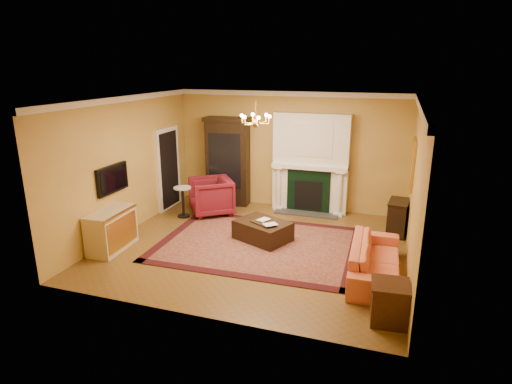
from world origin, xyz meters
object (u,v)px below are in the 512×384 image
at_px(coral_sofa, 376,254).
at_px(console_table, 398,218).
at_px(commode, 111,230).
at_px(china_cabinet, 228,163).
at_px(pedestal_table, 183,200).
at_px(wingback_armchair, 211,195).
at_px(leather_ottoman, 263,230).
at_px(end_table, 389,304).

relative_size(coral_sofa, console_table, 2.86).
height_order(commode, coral_sofa, coral_sofa).
height_order(china_cabinet, pedestal_table, china_cabinet).
xyz_separation_m(wingback_armchair, leather_ottoman, (1.75, -1.21, -0.29)).
relative_size(console_table, leather_ottoman, 0.68).
height_order(end_table, leather_ottoman, end_table).
bearing_deg(end_table, leather_ottoman, 138.96).
height_order(pedestal_table, commode, commode).
relative_size(pedestal_table, commode, 0.69).
height_order(commode, leather_ottoman, commode).
distance_m(wingback_armchair, end_table, 5.66).
relative_size(china_cabinet, leather_ottoman, 2.03).
height_order(china_cabinet, wingback_armchair, china_cabinet).
xyz_separation_m(commode, console_table, (5.51, 2.67, -0.04)).
distance_m(china_cabinet, commode, 3.81).
bearing_deg(commode, console_table, 23.21).
bearing_deg(coral_sofa, commode, 93.71).
xyz_separation_m(wingback_armchair, pedestal_table, (-0.56, -0.43, -0.06)).
distance_m(console_table, leather_ottoman, 3.01).
relative_size(wingback_armchair, pedestal_table, 1.33).
distance_m(commode, coral_sofa, 5.19).
bearing_deg(pedestal_table, china_cabinet, 64.32).
bearing_deg(coral_sofa, leather_ottoman, 67.25).
relative_size(china_cabinet, end_table, 3.76).
height_order(coral_sofa, console_table, coral_sofa).
distance_m(wingback_armchair, leather_ottoman, 2.15).
bearing_deg(console_table, leather_ottoman, -149.34).
distance_m(pedestal_table, console_table, 5.06).
relative_size(end_table, console_table, 0.79).
distance_m(end_table, console_table, 3.58).
bearing_deg(china_cabinet, leather_ottoman, -57.57).
xyz_separation_m(china_cabinet, console_table, (4.38, -0.90, -0.74)).
distance_m(wingback_armchair, console_table, 4.48).
bearing_deg(leather_ottoman, china_cabinet, 150.89).
height_order(wingback_armchair, console_table, wingback_armchair).
distance_m(china_cabinet, wingback_armchair, 1.13).
relative_size(end_table, leather_ottoman, 0.54).
height_order(wingback_armchair, coral_sofa, wingback_armchair).
height_order(china_cabinet, leather_ottoman, china_cabinet).
height_order(wingback_armchair, commode, wingback_armchair).
bearing_deg(coral_sofa, end_table, -170.32).
bearing_deg(pedestal_table, commode, -102.11).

